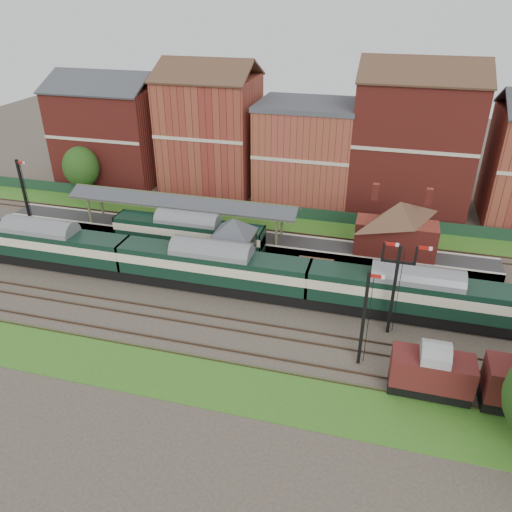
% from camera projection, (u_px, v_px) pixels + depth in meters
% --- Properties ---
extents(ground, '(160.00, 160.00, 0.00)m').
position_uv_depth(ground, '(255.00, 295.00, 46.08)').
color(ground, '#473D33').
rests_on(ground, ground).
extents(grass_back, '(90.00, 4.50, 0.06)m').
position_uv_depth(grass_back, '(290.00, 224.00, 59.63)').
color(grass_back, '#2D6619').
rests_on(grass_back, ground).
extents(grass_front, '(90.00, 5.00, 0.06)m').
position_uv_depth(grass_front, '(212.00, 383.00, 35.89)').
color(grass_front, '#2D6619').
rests_on(grass_front, ground).
extents(fence, '(90.00, 0.12, 1.50)m').
position_uv_depth(fence, '(294.00, 212.00, 60.99)').
color(fence, '#193823').
rests_on(fence, ground).
extents(platform, '(55.00, 3.40, 1.00)m').
position_uv_depth(platform, '(235.00, 238.00, 55.25)').
color(platform, '#2D2D2D').
rests_on(platform, ground).
extents(signal_box, '(5.40, 5.40, 6.00)m').
position_uv_depth(signal_box, '(234.00, 245.00, 48.00)').
color(signal_box, '#566B4C').
rests_on(signal_box, ground).
extents(brick_hut, '(3.20, 2.64, 2.94)m').
position_uv_depth(brick_hut, '(315.00, 274.00, 47.12)').
color(brick_hut, maroon).
rests_on(brick_hut, ground).
extents(station_building, '(8.10, 8.10, 5.90)m').
position_uv_depth(station_building, '(397.00, 227.00, 49.71)').
color(station_building, maroon).
rests_on(station_building, platform).
extents(canopy, '(26.00, 3.89, 4.08)m').
position_uv_depth(canopy, '(182.00, 199.00, 54.68)').
color(canopy, '#4A5233').
rests_on(canopy, platform).
extents(semaphore_bracket, '(3.60, 0.25, 8.18)m').
position_uv_depth(semaphore_bracket, '(395.00, 284.00, 38.99)').
color(semaphore_bracket, black).
rests_on(semaphore_bracket, ground).
extents(semaphore_platform_end, '(1.23, 0.25, 8.00)m').
position_uv_depth(semaphore_platform_end, '(24.00, 192.00, 57.75)').
color(semaphore_platform_end, black).
rests_on(semaphore_platform_end, ground).
extents(semaphore_siding, '(1.23, 0.25, 8.00)m').
position_uv_depth(semaphore_siding, '(364.00, 318.00, 35.86)').
color(semaphore_siding, black).
rests_on(semaphore_siding, ground).
extents(town_backdrop, '(69.00, 10.00, 16.00)m').
position_uv_depth(town_backdrop, '(305.00, 146.00, 63.98)').
color(town_backdrop, maroon).
rests_on(town_backdrop, ground).
extents(dmu_train, '(53.76, 2.83, 4.13)m').
position_uv_depth(dmu_train, '(212.00, 267.00, 45.86)').
color(dmu_train, black).
rests_on(dmu_train, ground).
extents(platform_railcar, '(16.27, 2.57, 3.75)m').
position_uv_depth(platform_railcar, '(189.00, 233.00, 52.61)').
color(platform_railcar, black).
rests_on(platform_railcar, ground).
extents(goods_van_a, '(5.49, 2.38, 3.33)m').
position_uv_depth(goods_van_a, '(431.00, 372.00, 34.10)').
color(goods_van_a, black).
rests_on(goods_van_a, ground).
extents(tree_back, '(4.70, 4.70, 6.86)m').
position_uv_depth(tree_back, '(81.00, 167.00, 65.64)').
color(tree_back, '#382619').
rests_on(tree_back, ground).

